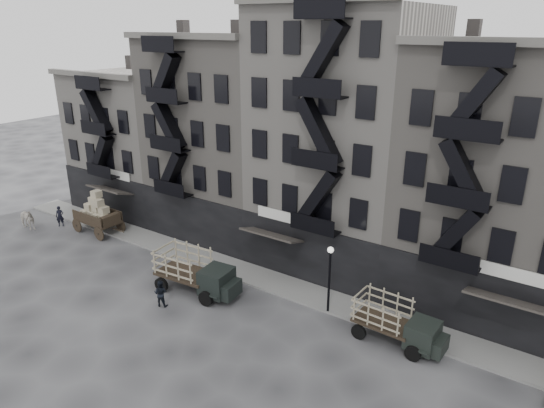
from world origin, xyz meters
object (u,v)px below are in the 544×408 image
Objects in this scene: wagon at (96,209)px; pedestrian_west at (60,216)px; stake_truck_east at (397,320)px; horse at (26,219)px; stake_truck_west at (195,269)px; pedestrian_mid at (161,293)px.

wagon reaches higher than pedestrian_west.
wagon reaches higher than stake_truck_east.
horse is 0.43× the size of stake_truck_east.
wagon is at bearing 163.69° from stake_truck_west.
horse is 1.26× the size of pedestrian_mid.
stake_truck_east is 13.70m from pedestrian_mid.
pedestrian_mid is at bearing -109.85° from stake_truck_west.
stake_truck_east is (30.72, 2.55, 0.49)m from horse.
horse is at bearing 176.03° from stake_truck_west.
stake_truck_east is at bearing -45.64° from pedestrian_west.
pedestrian_west is 16.48m from pedestrian_mid.
wagon is at bearing -30.91° from pedestrian_west.
pedestrian_mid is (-0.62, -2.39, -0.74)m from stake_truck_west.
horse is 2.64m from pedestrian_west.
wagon reaches higher than horse.
stake_truck_west reaches higher than pedestrian_mid.
stake_truck_east is at bearing 4.33° from stake_truck_west.
horse is at bearing -149.65° from wagon.
wagon is 2.32× the size of pedestrian_west.
stake_truck_west is 12.49m from stake_truck_east.
horse reaches higher than pedestrian_west.
pedestrian_mid is (16.01, -3.90, -0.03)m from pedestrian_west.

